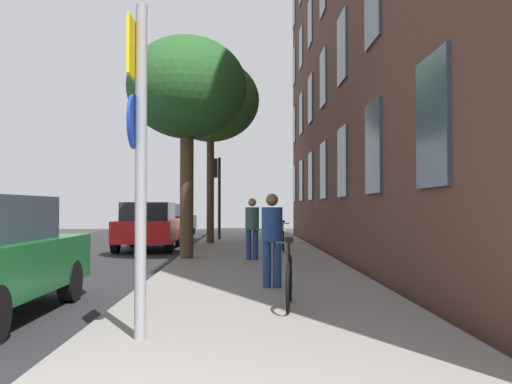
{
  "coord_description": "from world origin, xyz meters",
  "views": [
    {
      "loc": [
        0.8,
        -2.19,
        1.48
      ],
      "look_at": [
        1.13,
        13.48,
        1.9
      ],
      "focal_mm": 39.56,
      "sensor_mm": 36.0,
      "label": 1
    }
  ],
  "objects_px": {
    "tree_far": "(211,101)",
    "pedestrian_0": "(272,234)",
    "car_2": "(175,219)",
    "traffic_light": "(217,183)",
    "bicycle_1": "(266,252)",
    "tree_near": "(187,89)",
    "bicycle_2": "(283,239)",
    "bicycle_0": "(289,279)",
    "car_1": "(150,225)",
    "sign_post": "(139,145)",
    "pedestrian_1": "(252,225)"
  },
  "relations": [
    {
      "from": "bicycle_0",
      "to": "bicycle_2",
      "type": "bearing_deg",
      "value": 86.53
    },
    {
      "from": "traffic_light",
      "to": "tree_far",
      "type": "xyz_separation_m",
      "value": [
        -0.13,
        -2.38,
        3.03
      ]
    },
    {
      "from": "tree_far",
      "to": "car_2",
      "type": "xyz_separation_m",
      "value": [
        -2.31,
        7.97,
        -4.68
      ]
    },
    {
      "from": "traffic_light",
      "to": "pedestrian_0",
      "type": "height_order",
      "value": "traffic_light"
    },
    {
      "from": "traffic_light",
      "to": "pedestrian_1",
      "type": "height_order",
      "value": "traffic_light"
    },
    {
      "from": "tree_far",
      "to": "bicycle_1",
      "type": "xyz_separation_m",
      "value": [
        1.76,
        -9.23,
        -5.02
      ]
    },
    {
      "from": "bicycle_1",
      "to": "car_2",
      "type": "height_order",
      "value": "car_2"
    },
    {
      "from": "pedestrian_0",
      "to": "car_2",
      "type": "bearing_deg",
      "value": 101.58
    },
    {
      "from": "tree_far",
      "to": "pedestrian_0",
      "type": "distance_m",
      "value": 12.82
    },
    {
      "from": "pedestrian_0",
      "to": "car_1",
      "type": "bearing_deg",
      "value": 110.69
    },
    {
      "from": "bicycle_1",
      "to": "car_1",
      "type": "relative_size",
      "value": 0.36
    },
    {
      "from": "tree_near",
      "to": "bicycle_0",
      "type": "bearing_deg",
      "value": -73.66
    },
    {
      "from": "traffic_light",
      "to": "car_2",
      "type": "height_order",
      "value": "traffic_light"
    },
    {
      "from": "pedestrian_0",
      "to": "car_2",
      "type": "xyz_separation_m",
      "value": [
        -4.07,
        19.85,
        -0.19
      ]
    },
    {
      "from": "pedestrian_0",
      "to": "car_2",
      "type": "height_order",
      "value": "pedestrian_0"
    },
    {
      "from": "sign_post",
      "to": "bicycle_1",
      "type": "height_order",
      "value": "sign_post"
    },
    {
      "from": "traffic_light",
      "to": "pedestrian_0",
      "type": "distance_m",
      "value": 14.42
    },
    {
      "from": "bicycle_2",
      "to": "bicycle_1",
      "type": "bearing_deg",
      "value": -98.03
    },
    {
      "from": "traffic_light",
      "to": "bicycle_1",
      "type": "distance_m",
      "value": 11.89
    },
    {
      "from": "traffic_light",
      "to": "bicycle_2",
      "type": "bearing_deg",
      "value": -70.15
    },
    {
      "from": "bicycle_1",
      "to": "car_1",
      "type": "height_order",
      "value": "car_1"
    },
    {
      "from": "traffic_light",
      "to": "tree_far",
      "type": "distance_m",
      "value": 3.86
    },
    {
      "from": "traffic_light",
      "to": "tree_far",
      "type": "height_order",
      "value": "tree_far"
    },
    {
      "from": "car_1",
      "to": "car_2",
      "type": "distance_m",
      "value": 10.03
    },
    {
      "from": "tree_far",
      "to": "tree_near",
      "type": "bearing_deg",
      "value": -92.21
    },
    {
      "from": "tree_far",
      "to": "car_2",
      "type": "distance_m",
      "value": 9.53
    },
    {
      "from": "sign_post",
      "to": "pedestrian_0",
      "type": "height_order",
      "value": "sign_post"
    },
    {
      "from": "tree_far",
      "to": "car_1",
      "type": "relative_size",
      "value": 1.54
    },
    {
      "from": "tree_far",
      "to": "pedestrian_0",
      "type": "bearing_deg",
      "value": -81.6
    },
    {
      "from": "tree_far",
      "to": "car_1",
      "type": "xyz_separation_m",
      "value": [
        -1.96,
        -2.05,
        -4.68
      ]
    },
    {
      "from": "bicycle_2",
      "to": "traffic_light",
      "type": "bearing_deg",
      "value": 109.85
    },
    {
      "from": "traffic_light",
      "to": "car_1",
      "type": "relative_size",
      "value": 0.76
    },
    {
      "from": "tree_near",
      "to": "sign_post",
      "type": "bearing_deg",
      "value": -87.32
    },
    {
      "from": "tree_near",
      "to": "bicycle_0",
      "type": "xyz_separation_m",
      "value": [
        2.14,
        -7.31,
        -4.14
      ]
    },
    {
      "from": "bicycle_2",
      "to": "bicycle_0",
      "type": "bearing_deg",
      "value": -93.47
    },
    {
      "from": "pedestrian_1",
      "to": "bicycle_2",
      "type": "bearing_deg",
      "value": 70.22
    },
    {
      "from": "tree_near",
      "to": "bicycle_2",
      "type": "bearing_deg",
      "value": 39.9
    },
    {
      "from": "tree_far",
      "to": "pedestrian_1",
      "type": "bearing_deg",
      "value": -77.74
    },
    {
      "from": "bicycle_1",
      "to": "pedestrian_0",
      "type": "distance_m",
      "value": 2.7
    },
    {
      "from": "bicycle_0",
      "to": "tree_far",
      "type": "bearing_deg",
      "value": 97.88
    },
    {
      "from": "sign_post",
      "to": "tree_near",
      "type": "height_order",
      "value": "tree_near"
    },
    {
      "from": "tree_near",
      "to": "bicycle_0",
      "type": "relative_size",
      "value": 3.55
    },
    {
      "from": "car_1",
      "to": "sign_post",
      "type": "bearing_deg",
      "value": -81.0
    },
    {
      "from": "bicycle_2",
      "to": "car_1",
      "type": "relative_size",
      "value": 0.36
    },
    {
      "from": "traffic_light",
      "to": "bicycle_2",
      "type": "distance_m",
      "value": 7.19
    },
    {
      "from": "pedestrian_0",
      "to": "car_1",
      "type": "relative_size",
      "value": 0.35
    },
    {
      "from": "pedestrian_1",
      "to": "traffic_light",
      "type": "bearing_deg",
      "value": 98.36
    },
    {
      "from": "sign_post",
      "to": "bicycle_2",
      "type": "height_order",
      "value": "sign_post"
    },
    {
      "from": "bicycle_0",
      "to": "car_2",
      "type": "distance_m",
      "value": 22.08
    },
    {
      "from": "car_2",
      "to": "bicycle_1",
      "type": "bearing_deg",
      "value": -76.69
    }
  ]
}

